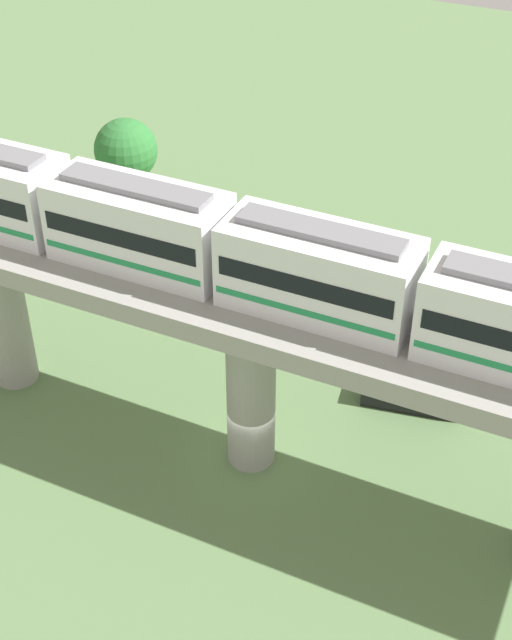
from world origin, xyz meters
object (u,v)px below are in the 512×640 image
(parked_car_orange, at_px, (205,255))
(train, at_px, (225,248))
(parked_car_black, at_px, (412,388))
(tree_near_viaduct, at_px, (126,150))
(tree_mid_lot, at_px, (295,249))

(parked_car_orange, bearing_deg, train, -141.94)
(parked_car_black, bearing_deg, tree_near_viaduct, 55.33)
(train, xyz_separation_m, tree_mid_lot, (11.10, 1.97, -6.89))
(parked_car_orange, relative_size, tree_mid_lot, 1.05)
(train, bearing_deg, tree_mid_lot, 10.08)
(train, height_order, tree_mid_lot, train)
(parked_car_black, distance_m, tree_near_viaduct, 21.85)
(parked_car_black, bearing_deg, train, 125.78)
(parked_car_black, xyz_separation_m, tree_near_viaduct, (8.96, 19.68, 3.08))
(tree_near_viaduct, bearing_deg, parked_car_orange, -117.20)
(train, distance_m, tree_mid_lot, 13.21)
(parked_car_orange, xyz_separation_m, tree_mid_lot, (-0.40, -5.21, 2.05))
(train, distance_m, parked_car_orange, 16.24)
(parked_car_orange, relative_size, parked_car_black, 0.98)
(parked_car_orange, bearing_deg, tree_near_viaduct, 68.86)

